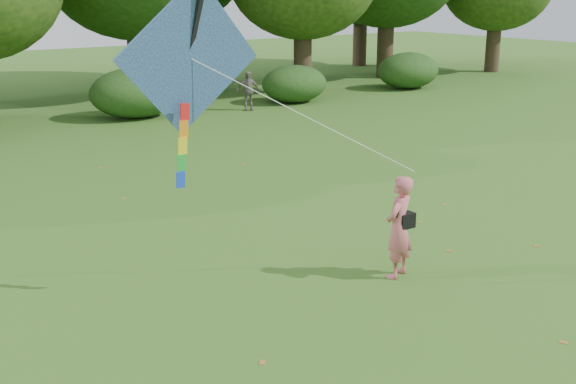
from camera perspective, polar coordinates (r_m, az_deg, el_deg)
ground at (r=11.91m, az=11.03°, el=-8.08°), size 100.00×100.00×0.00m
man_kite_flyer at (r=12.29m, az=8.74°, el=-2.76°), size 0.76×0.64×1.77m
bystander_right at (r=28.92m, az=-3.18°, el=8.00°), size 0.99×0.71×1.56m
crossbody_bag at (r=12.32m, az=9.25°, el=-2.18°), size 0.43×0.20×0.71m
flying_kite at (r=10.95m, az=-7.78°, el=10.22°), size 4.59×1.84×3.16m
shrub_band at (r=26.31m, az=-19.14°, el=6.51°), size 39.15×3.22×1.88m
fallen_leaves at (r=14.79m, az=6.31°, el=-3.01°), size 8.86×15.07×0.01m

